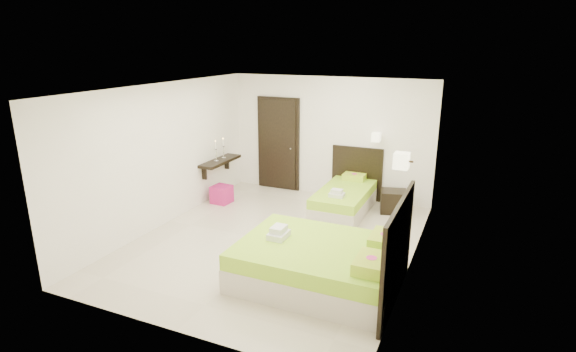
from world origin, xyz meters
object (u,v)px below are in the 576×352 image
at_px(bed_single, 345,197).
at_px(nightstand, 393,201).
at_px(bed_double, 324,262).
at_px(ottoman, 222,194).

height_order(bed_single, nightstand, bed_single).
relative_size(bed_single, bed_double, 0.83).
xyz_separation_m(nightstand, ottoman, (-3.44, -0.93, -0.04)).
relative_size(bed_double, nightstand, 4.41).
distance_m(bed_double, ottoman, 3.86).
xyz_separation_m(bed_double, nightstand, (0.34, 3.22, -0.10)).
relative_size(bed_single, ottoman, 4.95).
bearing_deg(nightstand, bed_double, -110.16).
xyz_separation_m(bed_single, ottoman, (-2.54, -0.61, -0.09)).
height_order(nightstand, ottoman, nightstand).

